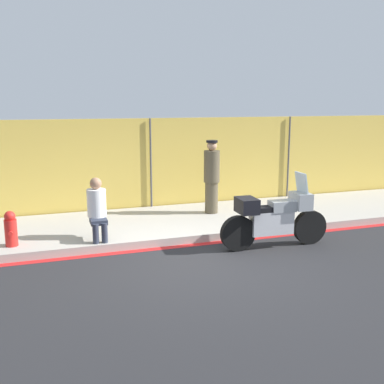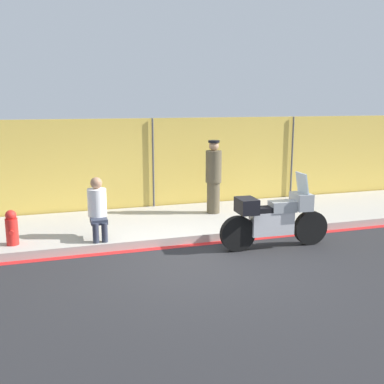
{
  "view_description": "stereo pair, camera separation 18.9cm",
  "coord_description": "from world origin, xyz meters",
  "px_view_note": "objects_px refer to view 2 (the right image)",
  "views": [
    {
      "loc": [
        -2.72,
        -7.4,
        2.94
      ],
      "look_at": [
        0.12,
        1.03,
        1.14
      ],
      "focal_mm": 42.0,
      "sensor_mm": 36.0,
      "label": 1
    },
    {
      "loc": [
        -2.54,
        -7.46,
        2.94
      ],
      "look_at": [
        0.12,
        1.03,
        1.14
      ],
      "focal_mm": 42.0,
      "sensor_mm": 36.0,
      "label": 2
    }
  ],
  "objects_px": {
    "officer_standing": "(213,176)",
    "person_seated_on_curb": "(97,205)",
    "motorcycle": "(274,218)",
    "fire_hydrant": "(12,228)"
  },
  "relations": [
    {
      "from": "officer_standing",
      "to": "person_seated_on_curb",
      "type": "distance_m",
      "value": 3.26
    },
    {
      "from": "motorcycle",
      "to": "officer_standing",
      "type": "xyz_separation_m",
      "value": [
        -0.4,
        2.49,
        0.49
      ]
    },
    {
      "from": "officer_standing",
      "to": "fire_hydrant",
      "type": "relative_size",
      "value": 2.61
    },
    {
      "from": "motorcycle",
      "to": "person_seated_on_curb",
      "type": "distance_m",
      "value": 3.61
    },
    {
      "from": "officer_standing",
      "to": "person_seated_on_curb",
      "type": "height_order",
      "value": "officer_standing"
    },
    {
      "from": "officer_standing",
      "to": "fire_hydrant",
      "type": "distance_m",
      "value": 4.85
    },
    {
      "from": "motorcycle",
      "to": "person_seated_on_curb",
      "type": "relative_size",
      "value": 1.85
    },
    {
      "from": "fire_hydrant",
      "to": "motorcycle",
      "type": "bearing_deg",
      "value": -13.89
    },
    {
      "from": "motorcycle",
      "to": "fire_hydrant",
      "type": "relative_size",
      "value": 3.33
    },
    {
      "from": "officer_standing",
      "to": "fire_hydrant",
      "type": "xyz_separation_m",
      "value": [
        -4.65,
        -1.24,
        -0.59
      ]
    }
  ]
}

